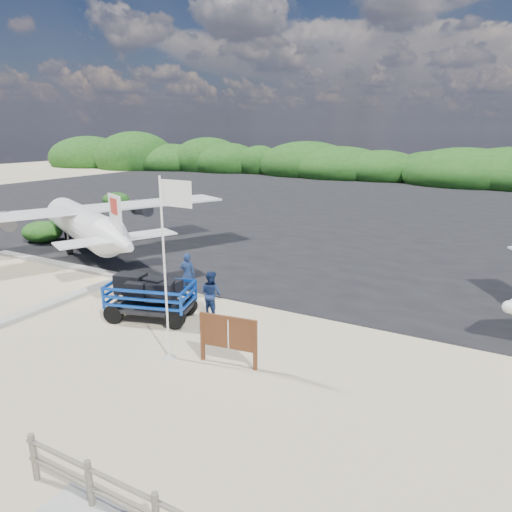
{
  "coord_description": "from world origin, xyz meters",
  "views": [
    {
      "loc": [
        10.23,
        -9.41,
        6.49
      ],
      "look_at": [
        2.11,
        5.45,
        1.83
      ],
      "focal_mm": 32.0,
      "sensor_mm": 36.0,
      "label": 1
    }
  ],
  "objects_px": {
    "crew_a": "(188,274)",
    "aircraft_small": "(293,205)",
    "baggage_cart": "(152,319)",
    "signboard": "(229,365)",
    "crew_b": "(211,294)",
    "flagpole": "(170,357)"
  },
  "relations": [
    {
      "from": "signboard",
      "to": "crew_a",
      "type": "height_order",
      "value": "crew_a"
    },
    {
      "from": "signboard",
      "to": "crew_a",
      "type": "distance_m",
      "value": 6.23
    },
    {
      "from": "crew_a",
      "to": "aircraft_small",
      "type": "relative_size",
      "value": 0.22
    },
    {
      "from": "signboard",
      "to": "crew_b",
      "type": "height_order",
      "value": "crew_b"
    },
    {
      "from": "baggage_cart",
      "to": "signboard",
      "type": "distance_m",
      "value": 4.44
    },
    {
      "from": "crew_b",
      "to": "aircraft_small",
      "type": "relative_size",
      "value": 0.21
    },
    {
      "from": "signboard",
      "to": "aircraft_small",
      "type": "bearing_deg",
      "value": 102.82
    },
    {
      "from": "signboard",
      "to": "aircraft_small",
      "type": "relative_size",
      "value": 0.23
    },
    {
      "from": "crew_b",
      "to": "aircraft_small",
      "type": "xyz_separation_m",
      "value": [
        -7.87,
        24.8,
        -0.84
      ]
    },
    {
      "from": "baggage_cart",
      "to": "crew_b",
      "type": "bearing_deg",
      "value": 19.74
    },
    {
      "from": "signboard",
      "to": "crew_a",
      "type": "xyz_separation_m",
      "value": [
        -4.54,
        4.17,
        0.87
      ]
    },
    {
      "from": "flagpole",
      "to": "aircraft_small",
      "type": "xyz_separation_m",
      "value": [
        -8.56,
        28.06,
        0.0
      ]
    },
    {
      "from": "crew_b",
      "to": "signboard",
      "type": "bearing_deg",
      "value": 143.48
    },
    {
      "from": "crew_a",
      "to": "crew_b",
      "type": "xyz_separation_m",
      "value": [
        2.09,
        -1.39,
        -0.03
      ]
    },
    {
      "from": "baggage_cart",
      "to": "aircraft_small",
      "type": "relative_size",
      "value": 0.39
    },
    {
      "from": "flagpole",
      "to": "aircraft_small",
      "type": "height_order",
      "value": "flagpole"
    },
    {
      "from": "crew_a",
      "to": "crew_b",
      "type": "height_order",
      "value": "crew_a"
    },
    {
      "from": "baggage_cart",
      "to": "signboard",
      "type": "relative_size",
      "value": 1.71
    },
    {
      "from": "crew_a",
      "to": "crew_b",
      "type": "relative_size",
      "value": 1.04
    },
    {
      "from": "baggage_cart",
      "to": "crew_a",
      "type": "relative_size",
      "value": 1.81
    },
    {
      "from": "crew_a",
      "to": "aircraft_small",
      "type": "xyz_separation_m",
      "value": [
        -5.78,
        23.41,
        -0.87
      ]
    },
    {
      "from": "flagpole",
      "to": "signboard",
      "type": "relative_size",
      "value": 2.88
    }
  ]
}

